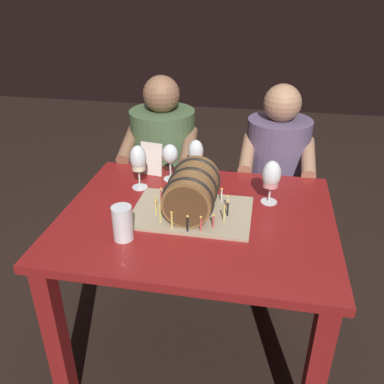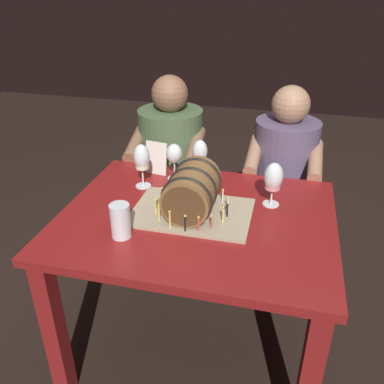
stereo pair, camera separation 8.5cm
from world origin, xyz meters
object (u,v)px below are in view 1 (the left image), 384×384
wine_glass_rose (271,176)px  wine_glass_empty (170,155)px  beer_pint (123,224)px  person_seated_left (164,178)px  wine_glass_white (138,160)px  menu_card (151,159)px  dining_table (197,241)px  wine_glass_amber (196,153)px  barrel_cake (192,194)px  person_seated_right (273,190)px

wine_glass_rose → wine_glass_empty: size_ratio=1.09×
beer_pint → person_seated_left: (-0.08, 0.92, -0.27)m
wine_glass_rose → wine_glass_white: size_ratio=0.94×
wine_glass_white → menu_card: wine_glass_white is taller
dining_table → wine_glass_amber: (-0.06, 0.33, 0.26)m
barrel_cake → wine_glass_rose: bearing=26.5°
dining_table → wine_glass_amber: size_ratio=5.61×
barrel_cake → wine_glass_rose: (0.31, 0.15, 0.03)m
dining_table → beer_pint: (-0.24, -0.21, 0.19)m
barrel_cake → menu_card: bearing=128.2°
wine_glass_rose → person_seated_left: size_ratio=0.17×
dining_table → wine_glass_rose: 0.41m
wine_glass_rose → person_seated_left: bearing=137.7°
barrel_cake → beer_pint: bearing=-134.6°
barrel_cake → wine_glass_rose: size_ratio=2.50×
barrel_cake → person_seated_left: bearing=113.0°
wine_glass_rose → menu_card: 0.60m
person_seated_left → wine_glass_empty: bearing=-71.1°
wine_glass_empty → menu_card: size_ratio=1.11×
wine_glass_amber → wine_glass_rose: bearing=-25.5°
barrel_cake → person_seated_right: size_ratio=0.43×
menu_card → wine_glass_empty: bearing=-11.2°
beer_pint → person_seated_left: size_ratio=0.12×
wine_glass_amber → wine_glass_rose: (0.35, -0.17, -0.01)m
person_seated_right → wine_glass_amber: bearing=-134.8°
wine_glass_white → wine_glass_empty: (0.12, 0.11, -0.01)m
beer_pint → menu_card: bearing=94.6°
dining_table → wine_glass_white: wine_glass_white is taller
barrel_cake → person_seated_right: 0.84m
beer_pint → menu_card: menu_card is taller
barrel_cake → menu_card: size_ratio=3.00×
wine_glass_amber → wine_glass_white: bearing=-149.7°
wine_glass_amber → person_seated_right: (0.38, 0.38, -0.36)m
dining_table → wine_glass_rose: (0.29, 0.16, 0.25)m
wine_glass_rose → beer_pint: bearing=-144.5°
dining_table → wine_glass_amber: 0.42m
menu_card → wine_glass_white: bearing=-86.9°
wine_glass_rose → menu_card: wine_glass_rose is taller
dining_table → wine_glass_empty: wine_glass_empty is taller
dining_table → wine_glass_empty: 0.43m
wine_glass_white → menu_card: bearing=83.6°
wine_glass_rose → wine_glass_empty: 0.48m
wine_glass_empty → barrel_cake: bearing=-61.6°
person_seated_right → dining_table: bearing=-114.2°
barrel_cake → beer_pint: 0.31m
dining_table → person_seated_right: (0.32, 0.71, -0.10)m
wine_glass_empty → wine_glass_amber: bearing=13.7°
barrel_cake → wine_glass_white: (-0.28, 0.18, 0.04)m
dining_table → person_seated_right: person_seated_right is taller
beer_pint → person_seated_right: size_ratio=0.12×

